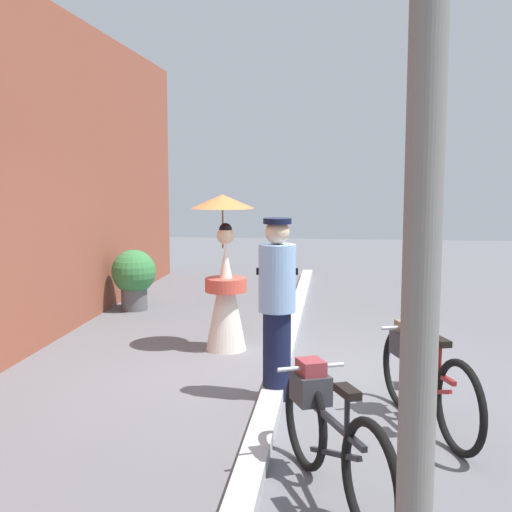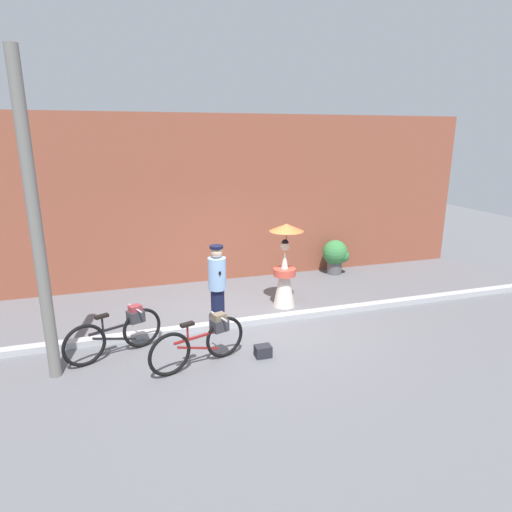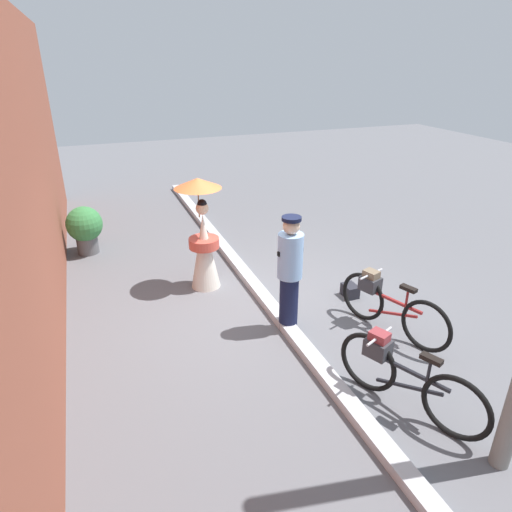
% 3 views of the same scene
% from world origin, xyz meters
% --- Properties ---
extents(ground_plane, '(30.00, 30.00, 0.00)m').
position_xyz_m(ground_plane, '(0.00, 0.00, 0.00)').
color(ground_plane, slate).
extents(sidewalk_curb, '(14.00, 0.20, 0.12)m').
position_xyz_m(sidewalk_curb, '(0.00, 0.00, 0.06)').
color(sidewalk_curb, '#B2B2B7').
rests_on(sidewalk_curb, ground_plane).
extents(bicycle_near_officer, '(1.66, 0.68, 0.81)m').
position_xyz_m(bicycle_near_officer, '(-1.19, -1.29, 0.43)').
color(bicycle_near_officer, black).
rests_on(bicycle_near_officer, ground_plane).
extents(bicycle_far_side, '(1.62, 0.77, 0.81)m').
position_xyz_m(bicycle_far_side, '(-2.49, -0.53, 0.43)').
color(bicycle_far_side, black).
rests_on(bicycle_far_side, ground_plane).
extents(person_officer, '(0.34, 0.38, 1.68)m').
position_xyz_m(person_officer, '(-0.65, -0.03, 0.90)').
color(person_officer, '#141938').
rests_on(person_officer, ground_plane).
extents(person_with_parasol, '(0.74, 0.74, 1.84)m').
position_xyz_m(person_with_parasol, '(1.01, 0.73, 0.90)').
color(person_with_parasol, silver).
rests_on(person_with_parasol, ground_plane).
extents(potted_plant_by_door, '(0.69, 0.68, 0.93)m').
position_xyz_m(potted_plant_by_door, '(3.18, 2.50, 0.53)').
color(potted_plant_by_door, '#59595B').
rests_on(potted_plant_by_door, ground_plane).
extents(backpack_on_pavement, '(0.28, 0.21, 0.20)m').
position_xyz_m(backpack_on_pavement, '(-0.16, -1.35, 0.10)').
color(backpack_on_pavement, '#26262D').
rests_on(backpack_on_pavement, ground_plane).
extents(utility_pole, '(0.18, 0.18, 4.80)m').
position_xyz_m(utility_pole, '(-3.47, -0.95, 2.40)').
color(utility_pole, slate).
rests_on(utility_pole, ground_plane).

